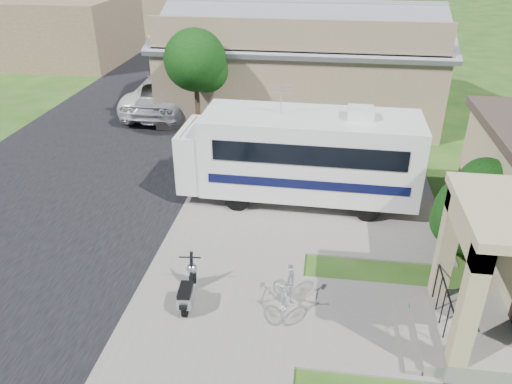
# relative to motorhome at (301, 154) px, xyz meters

# --- Properties ---
(ground) EXTENTS (120.00, 120.00, 0.00)m
(ground) POSITION_rel_motorhome_xyz_m (-0.62, -4.62, -1.62)
(ground) COLOR #1F4412
(street_slab) EXTENTS (9.00, 80.00, 0.02)m
(street_slab) POSITION_rel_motorhome_xyz_m (-8.12, 5.38, -1.61)
(street_slab) COLOR black
(street_slab) RESTS_ON ground
(sidewalk_slab) EXTENTS (4.00, 80.00, 0.06)m
(sidewalk_slab) POSITION_rel_motorhome_xyz_m (-1.62, 5.38, -1.59)
(sidewalk_slab) COLOR slate
(sidewalk_slab) RESTS_ON ground
(driveway_slab) EXTENTS (7.00, 6.00, 0.05)m
(driveway_slab) POSITION_rel_motorhome_xyz_m (0.88, -0.12, -1.60)
(driveway_slab) COLOR slate
(driveway_slab) RESTS_ON ground
(walk_slab) EXTENTS (4.00, 3.00, 0.05)m
(walk_slab) POSITION_rel_motorhome_xyz_m (2.38, -5.62, -1.60)
(walk_slab) COLOR slate
(walk_slab) RESTS_ON ground
(warehouse) EXTENTS (12.50, 8.40, 5.04)m
(warehouse) POSITION_rel_motorhome_xyz_m (-0.62, 9.35, 0.36)
(warehouse) COLOR #7C694E
(warehouse) RESTS_ON ground
(distant_bldg_far) EXTENTS (10.00, 8.00, 4.00)m
(distant_bldg_far) POSITION_rel_motorhome_xyz_m (-17.62, 17.38, 0.38)
(distant_bldg_far) COLOR brown
(distant_bldg_far) RESTS_ON ground
(distant_bldg_near) EXTENTS (8.00, 7.00, 3.20)m
(distant_bldg_near) POSITION_rel_motorhome_xyz_m (-15.62, 29.38, -0.02)
(distant_bldg_near) COLOR #7C694E
(distant_bldg_near) RESTS_ON ground
(street_tree_a) EXTENTS (2.44, 2.40, 4.58)m
(street_tree_a) POSITION_rel_motorhome_xyz_m (-4.32, 4.43, 1.62)
(street_tree_a) COLOR #2F2215
(street_tree_a) RESTS_ON ground
(street_tree_b) EXTENTS (2.44, 2.40, 4.73)m
(street_tree_b) POSITION_rel_motorhome_xyz_m (-4.32, 14.43, 1.77)
(street_tree_b) COLOR #2F2215
(street_tree_b) RESTS_ON ground
(street_tree_c) EXTENTS (2.44, 2.40, 4.42)m
(street_tree_c) POSITION_rel_motorhome_xyz_m (-4.32, 23.43, 1.48)
(street_tree_c) COLOR #2F2215
(street_tree_c) RESTS_ON ground
(motorhome) EXTENTS (7.42, 2.52, 3.79)m
(motorhome) POSITION_rel_motorhome_xyz_m (0.00, 0.00, 0.00)
(motorhome) COLOR silver
(motorhome) RESTS_ON ground
(shrub) EXTENTS (2.41, 2.30, 2.96)m
(shrub) POSITION_rel_motorhome_xyz_m (4.74, -2.69, -0.11)
(shrub) COLOR #2F2215
(shrub) RESTS_ON ground
(scooter) EXTENTS (0.52, 1.50, 0.99)m
(scooter) POSITION_rel_motorhome_xyz_m (-2.23, -5.54, -1.18)
(scooter) COLOR black
(scooter) RESTS_ON ground
(bicycle) EXTENTS (0.62, 1.65, 0.97)m
(bicycle) POSITION_rel_motorhome_xyz_m (0.07, -5.36, -1.14)
(bicycle) COLOR #ADADB5
(bicycle) RESTS_ON ground
(pickup_truck) EXTENTS (3.08, 6.46, 1.78)m
(pickup_truck) POSITION_rel_motorhome_xyz_m (-6.81, 8.19, -0.74)
(pickup_truck) COLOR silver
(pickup_truck) RESTS_ON ground
(van) EXTENTS (2.48, 5.61, 1.60)m
(van) POSITION_rel_motorhome_xyz_m (-7.15, 15.12, -0.82)
(van) COLOR silver
(van) RESTS_ON ground
(garden_hose) EXTENTS (0.37, 0.37, 0.17)m
(garden_hose) POSITION_rel_motorhome_xyz_m (3.05, -5.06, -1.54)
(garden_hose) COLOR #125E18
(garden_hose) RESTS_ON ground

